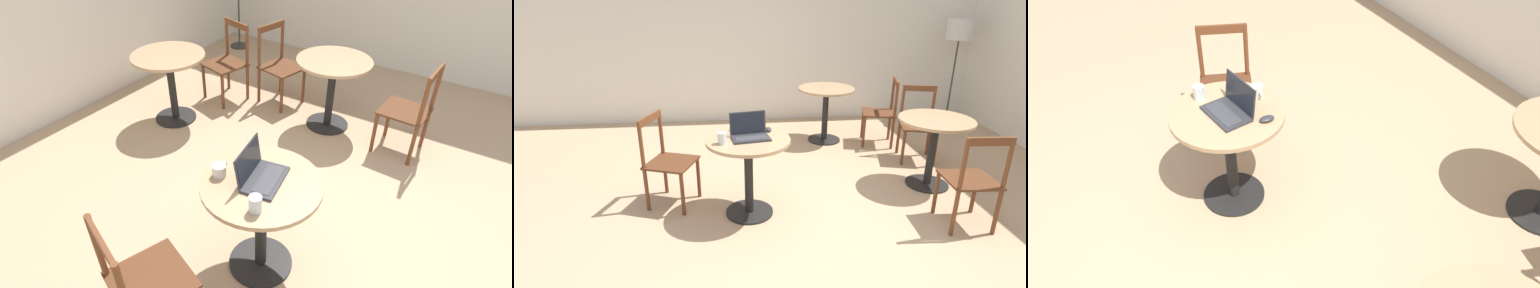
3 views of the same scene
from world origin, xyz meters
The scene contains 7 objects.
ground_plane centered at (0.00, 0.00, 0.00)m, with size 16.00×16.00×0.00m, color tan.
cafe_table_near centered at (-0.54, 0.29, 0.55)m, with size 0.75×0.75×0.74m.
chair_near_left centered at (-1.30, 0.56, 0.44)m, with size 0.53×0.53×0.89m.
laptop centered at (-0.52, 0.31, 0.79)m, with size 0.36×0.28×0.22m.
mouse centered at (-0.34, 0.47, 0.76)m, with size 0.06×0.10×0.03m.
mug centered at (-0.63, 0.54, 0.78)m, with size 0.12×0.09×0.08m.
drinking_glass centered at (-0.77, 0.18, 0.80)m, with size 0.08×0.08×0.10m.
Camera 3 is at (1.93, -0.56, 2.61)m, focal length 35.00 mm.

